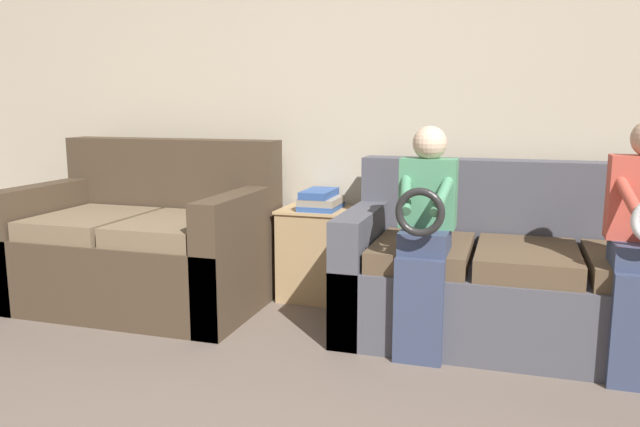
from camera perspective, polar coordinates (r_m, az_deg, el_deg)
wall_back at (r=4.02m, az=4.57°, el=10.58°), size 7.80×0.06×2.55m
couch_main at (r=3.49m, az=18.24°, el=-5.64°), size 1.89×0.92×0.92m
couch_side at (r=4.05m, az=-15.56°, el=-2.96°), size 1.49×0.96×1.01m
child_left_seated at (r=3.07m, az=9.54°, el=-1.57°), size 0.28×0.37×1.13m
side_shelf at (r=3.97m, az=0.03°, el=-3.61°), size 0.50×0.38×0.58m
book_stack at (r=3.89m, az=0.03°, el=1.23°), size 0.23×0.32×0.12m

